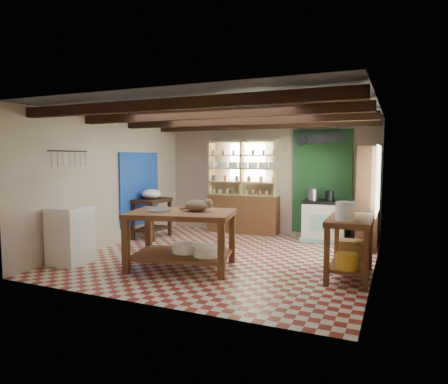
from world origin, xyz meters
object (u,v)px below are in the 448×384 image
at_px(prep_table, 152,218).
at_px(right_counter, 350,247).
at_px(stove, 324,221).
at_px(white_cabinet, 71,235).
at_px(cat, 197,206).
at_px(work_table, 182,240).

relative_size(prep_table, right_counter, 0.69).
xyz_separation_m(stove, white_cabinet, (-3.60, -3.58, 0.04)).
height_order(stove, prep_table, prep_table).
relative_size(prep_table, cat, 2.14).
relative_size(work_table, cat, 3.99).
height_order(white_cabinet, cat, cat).
bearing_deg(prep_table, right_counter, -17.42).
distance_m(work_table, prep_table, 2.61).
height_order(prep_table, right_counter, right_counter).
bearing_deg(stove, cat, -119.65).
bearing_deg(right_counter, cat, -169.35).
bearing_deg(right_counter, prep_table, 162.67).
bearing_deg(prep_table, white_cabinet, -91.73).
height_order(work_table, stove, work_table).
relative_size(work_table, stove, 1.83).
relative_size(white_cabinet, cat, 2.35).
bearing_deg(right_counter, white_cabinet, -167.07).
xyz_separation_m(stove, cat, (-1.52, -2.96, 0.58)).
height_order(prep_table, cat, cat).
xyz_separation_m(work_table, white_cabinet, (-1.85, -0.51, 0.02)).
distance_m(white_cabinet, right_counter, 4.54).
bearing_deg(white_cabinet, right_counter, 9.28).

